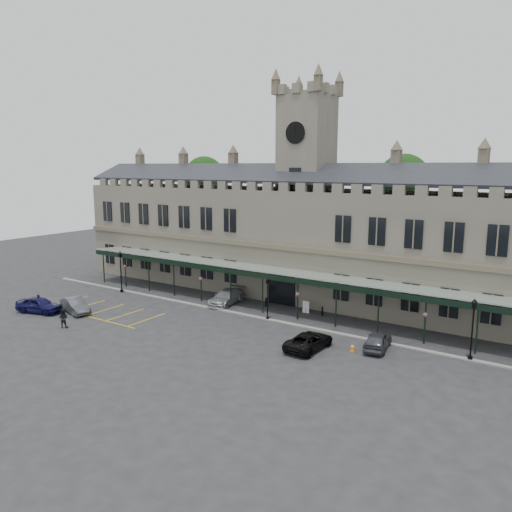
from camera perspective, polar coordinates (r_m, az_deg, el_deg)
The scene contains 22 objects.
ground at distance 44.99m, azimuth -4.30°, elevation -8.69°, with size 140.00×140.00×0.00m, color #27272A.
station_building at distance 56.51m, azimuth 5.60°, elevation 1.96°, with size 60.00×10.36×17.30m.
clock_tower at distance 56.02m, azimuth 5.76°, elevation 8.71°, with size 5.60×5.60×24.80m.
canopy at distance 50.14m, azimuth 0.93°, elevation -3.80°, with size 50.00×4.10×4.30m.
kerb at distance 49.20m, azimuth -0.33°, elevation -6.91°, with size 60.00×0.40×0.12m, color gray.
parking_markings at distance 53.48m, azimuth -17.29°, elevation -6.04°, with size 16.00×6.00×0.01m, color gold, non-canonical shape.
tree_behind_left at distance 75.85m, azimuth -5.92°, elevation 8.88°, with size 6.00×6.00×16.00m.
tree_behind_mid at distance 61.25m, azimuth 16.49°, elevation 8.20°, with size 6.00×6.00×16.00m.
lamp_post_left at distance 60.06m, azimuth -15.21°, elevation -1.32°, with size 0.46×0.46×4.89m.
lamp_post_mid at distance 47.65m, azimuth 1.34°, elevation -4.41°, with size 0.40×0.40×4.25m.
lamp_post_right at distance 41.15m, azimuth 23.53°, elevation -7.13°, with size 0.46×0.46×4.88m.
traffic_cone at distance 41.12m, azimuth 10.97°, elevation -10.24°, with size 0.41×0.41×0.65m.
sign_board at distance 50.59m, azimuth 5.72°, elevation -5.84°, with size 0.71×0.06×1.22m.
bollard_left at distance 52.67m, azimuth 1.15°, elevation -5.28°, with size 0.17×0.17×0.94m, color black.
bollard_right at distance 49.79m, azimuth 7.60°, elevation -6.30°, with size 0.17×0.17×0.94m, color black.
car_left_a at distance 54.92m, azimuth -23.55°, elevation -5.14°, with size 1.92×4.76×1.62m, color #0D0D3B.
car_left_b at distance 53.62m, azimuth -19.97°, elevation -5.33°, with size 1.57×4.51×1.49m, color #3D3F45.
car_taxi at distance 53.57m, azimuth -3.40°, elevation -4.70°, with size 2.14×5.28×1.53m, color #A3A6AB.
car_van at distance 40.94m, azimuth 6.06°, elevation -9.64°, with size 2.30×4.99×1.39m, color black.
car_right_a at distance 41.89m, azimuth 13.74°, elevation -9.37°, with size 1.71×4.26×1.45m, color #3D3F45.
person_a at distance 55.40m, azimuth -23.59°, elevation -4.94°, with size 0.64×0.42×1.76m, color black.
person_b at distance 49.09m, azimuth -21.17°, elevation -6.64°, with size 0.88×0.69×1.81m, color black.
Camera 1 is at (26.35, -33.41, 14.61)m, focal length 35.00 mm.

